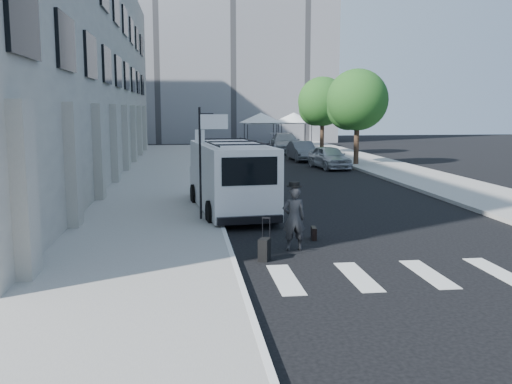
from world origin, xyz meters
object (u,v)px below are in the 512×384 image
object	(u,v)px
parked_car_b	(302,151)
briefcase	(314,233)
suitcase	(264,249)
parked_car_a	(329,157)
parked_car_c	(285,143)
businessman	(294,218)
cargo_van	(230,177)

from	to	relation	value
parked_car_b	briefcase	bearing A→B (deg)	-102.41
parked_car_b	suitcase	bearing A→B (deg)	-105.16
briefcase	parked_car_b	world-z (taller)	parked_car_b
suitcase	parked_car_a	distance (m)	21.36
parked_car_a	parked_car_c	bearing A→B (deg)	85.24
businessman	parked_car_c	world-z (taller)	businessman
parked_car_a	businessman	bearing A→B (deg)	-114.38
parked_car_a	parked_car_b	distance (m)	5.31
businessman	briefcase	bearing A→B (deg)	-126.78
briefcase	parked_car_a	distance (m)	18.93
businessman	suitcase	world-z (taller)	businessman
businessman	cargo_van	size ratio (longest dim) A/B	0.25
cargo_van	parked_car_c	bearing A→B (deg)	69.62
parked_car_b	parked_car_a	bearing A→B (deg)	-85.22
suitcase	briefcase	bearing A→B (deg)	73.81
businessman	cargo_van	bearing A→B (deg)	-79.55
briefcase	cargo_van	bearing A→B (deg)	120.41
businessman	briefcase	size ratio (longest dim) A/B	3.76
parked_car_b	parked_car_c	xyz separation A→B (m)	(0.02, 6.87, 0.13)
suitcase	parked_car_a	size ratio (longest dim) A/B	0.25
parked_car_b	parked_car_c	bearing A→B (deg)	88.39
businessman	parked_car_c	size ratio (longest dim) A/B	0.30
parked_car_b	parked_car_c	size ratio (longest dim) A/B	0.74
parked_car_a	parked_car_b	world-z (taller)	parked_car_a
suitcase	parked_car_c	xyz separation A→B (m)	(6.24, 32.39, 0.53)
briefcase	parked_car_c	size ratio (longest dim) A/B	0.08
briefcase	suitcase	world-z (taller)	suitcase
cargo_van	parked_car_a	world-z (taller)	cargo_van
businessman	cargo_van	distance (m)	5.62
parked_car_c	parked_car_b	bearing A→B (deg)	-87.06
suitcase	parked_car_c	world-z (taller)	parked_car_c
businessman	parked_car_c	bearing A→B (deg)	-101.43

